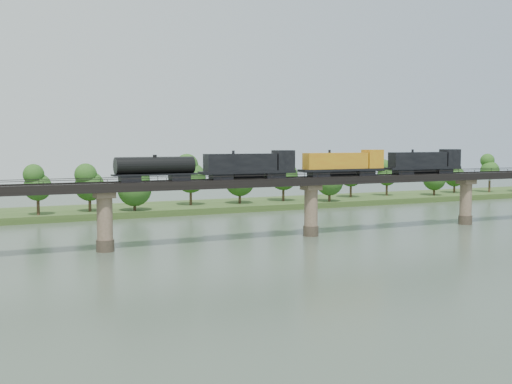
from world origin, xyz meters
name	(u,v)px	position (x,y,z in m)	size (l,w,h in m)	color
ground	(413,262)	(0.00, 0.00, 0.00)	(400.00, 400.00, 0.00)	#354435
far_bank	(205,207)	(0.00, 85.00, 0.80)	(300.00, 24.00, 1.60)	#2E471C
bridge	(311,208)	(0.00, 30.00, 5.46)	(236.00, 30.00, 11.50)	#473A2D
bridge_superstructure	(311,175)	(0.00, 30.00, 11.79)	(220.00, 4.90, 0.75)	black
far_treeline	(182,179)	(-8.21, 80.52, 8.83)	(289.06, 17.54, 13.60)	#382619
freight_train	(313,164)	(0.38, 30.00, 13.99)	(75.68, 2.95, 5.21)	black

